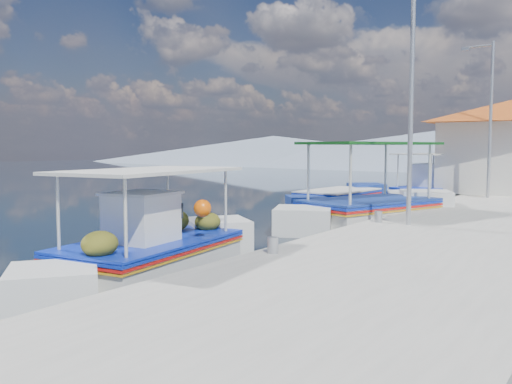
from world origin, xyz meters
The scene contains 9 objects.
ground centered at (0.00, 0.00, 0.00)m, with size 160.00×160.00×0.00m, color black.
quay centered at (5.90, 6.00, 0.25)m, with size 5.00×44.00×0.50m, color #B0ADA5.
bollards centered at (3.80, 5.25, 0.65)m, with size 0.20×17.20×0.30m.
main_caique centered at (1.53, -3.81, 0.43)m, with size 2.56×6.78×2.25m.
caique_green_canopy centered at (2.44, 4.59, 0.43)m, with size 3.96×7.32×2.90m.
caique_blue_hull centered at (-0.28, 7.97, 0.32)m, with size 2.18×6.62×1.18m.
caique_far centered at (1.76, 13.18, 0.45)m, with size 2.89×6.83×2.43m.
lamp_post_near centered at (4.51, 2.00, 3.85)m, with size 1.21×0.14×6.00m.
lamp_post_far centered at (4.51, 11.00, 3.85)m, with size 1.21×0.14×6.00m.
Camera 1 is at (9.17, -11.14, 2.45)m, focal length 37.51 mm.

